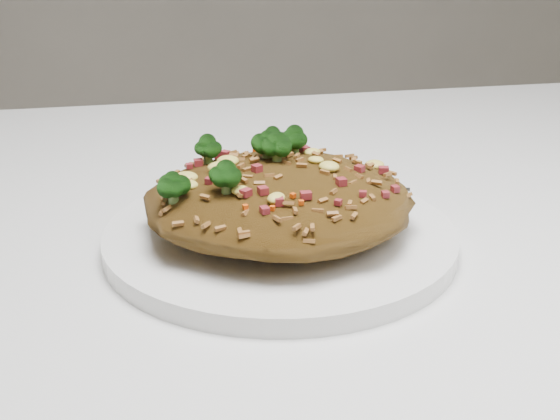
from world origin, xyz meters
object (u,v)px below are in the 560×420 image
object	(u,v)px
plate	(280,238)
fried_rice	(279,190)
dining_table	(235,331)
fork	(321,187)

from	to	relation	value
plate	fried_rice	distance (m)	0.04
dining_table	fried_rice	size ratio (longest dim) A/B	6.21
dining_table	plate	distance (m)	0.11
dining_table	fork	world-z (taller)	fork
fried_rice	plate	bearing A→B (deg)	-49.72
fried_rice	fork	distance (m)	0.09
dining_table	plate	world-z (taller)	plate
fork	plate	bearing A→B (deg)	-106.24
fork	dining_table	bearing A→B (deg)	-137.79
plate	fried_rice	xyz separation A→B (m)	(-0.00, 0.00, 0.04)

